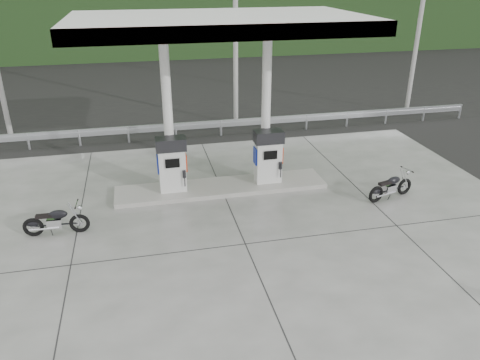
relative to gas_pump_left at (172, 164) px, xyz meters
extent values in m
plane|color=black|center=(1.60, -2.50, -1.07)|extent=(160.00, 160.00, 0.00)
cube|color=slate|center=(1.60, -2.50, -1.06)|extent=(18.00, 14.00, 0.02)
cube|color=#9A988F|center=(1.60, 0.00, -0.98)|extent=(7.00, 1.40, 0.15)
cylinder|color=white|center=(0.00, 0.40, 1.60)|extent=(0.30, 0.30, 5.00)
cylinder|color=white|center=(3.20, 0.40, 1.60)|extent=(0.30, 0.30, 5.00)
cube|color=white|center=(1.60, 0.00, 4.30)|extent=(8.50, 5.00, 0.40)
cube|color=black|center=(1.60, 9.00, -1.07)|extent=(60.00, 7.00, 0.01)
cylinder|color=#9A9994|center=(3.60, 7.00, 2.93)|extent=(0.22, 0.22, 8.00)
cylinder|color=#9A9994|center=(12.60, 7.00, 2.93)|extent=(0.22, 0.22, 8.00)
cube|color=black|center=(1.60, 27.50, 1.93)|extent=(80.00, 6.00, 6.00)
camera|label=1|loc=(-0.89, -13.96, 5.76)|focal=35.00mm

